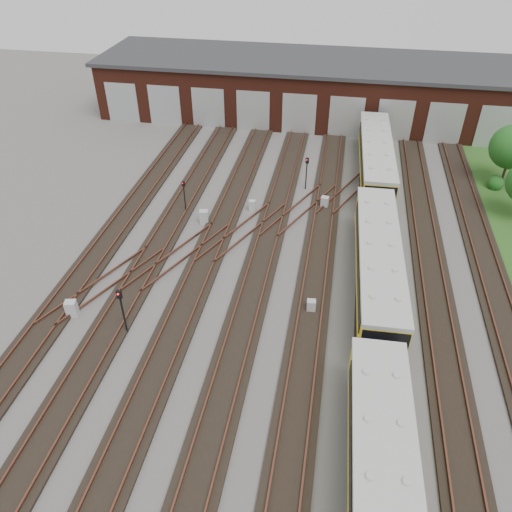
# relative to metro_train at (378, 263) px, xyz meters

# --- Properties ---
(ground) EXTENTS (120.00, 120.00, 0.00)m
(ground) POSITION_rel_metro_train_xyz_m (-6.00, -9.27, -1.92)
(ground) COLOR #4D4A47
(ground) RESTS_ON ground
(track_network) EXTENTS (30.40, 70.00, 0.33)m
(track_network) POSITION_rel_metro_train_xyz_m (-6.17, -8.68, -1.81)
(track_network) COLOR black
(track_network) RESTS_ON ground
(maintenance_shed) EXTENTS (51.00, 12.50, 6.35)m
(maintenance_shed) POSITION_rel_metro_train_xyz_m (-6.01, 30.71, 1.28)
(maintenance_shed) COLOR #4A1D12
(maintenance_shed) RESTS_ON ground
(metro_train) EXTENTS (3.17, 47.09, 3.10)m
(metro_train) POSITION_rel_metro_train_xyz_m (0.00, 0.00, 0.00)
(metro_train) COLOR black
(metro_train) RESTS_ON ground
(signal_mast_0) EXTENTS (0.29, 0.27, 3.35)m
(signal_mast_0) POSITION_rel_metro_train_xyz_m (-14.84, -7.20, 0.24)
(signal_mast_0) COLOR black
(signal_mast_0) RESTS_ON ground
(signal_mast_1) EXTENTS (0.27, 0.25, 2.82)m
(signal_mast_1) POSITION_rel_metro_train_xyz_m (-15.40, 7.00, -0.11)
(signal_mast_1) COLOR black
(signal_mast_1) RESTS_ON ground
(signal_mast_2) EXTENTS (0.30, 0.28, 3.03)m
(signal_mast_2) POSITION_rel_metro_train_xyz_m (-5.95, 12.60, 0.04)
(signal_mast_2) COLOR black
(signal_mast_2) RESTS_ON ground
(signal_mast_3) EXTENTS (0.27, 0.25, 3.26)m
(signal_mast_3) POSITION_rel_metro_train_xyz_m (-0.51, 5.26, 0.15)
(signal_mast_3) COLOR black
(signal_mast_3) RESTS_ON ground
(relay_cabinet_0) EXTENTS (0.79, 0.71, 1.13)m
(relay_cabinet_0) POSITION_rel_metro_train_xyz_m (-18.79, -6.38, -1.35)
(relay_cabinet_0) COLOR #B4B6B9
(relay_cabinet_0) RESTS_ON ground
(relay_cabinet_1) EXTENTS (0.58, 0.50, 0.89)m
(relay_cabinet_1) POSITION_rel_metro_train_xyz_m (-9.98, 8.21, -1.47)
(relay_cabinet_1) COLOR #B4B6B9
(relay_cabinet_1) RESTS_ON ground
(relay_cabinet_2) EXTENTS (0.77, 0.68, 1.12)m
(relay_cabinet_2) POSITION_rel_metro_train_xyz_m (-13.42, 5.57, -1.36)
(relay_cabinet_2) COLOR #B4B6B9
(relay_cabinet_2) RESTS_ON ground
(relay_cabinet_3) EXTENTS (0.69, 0.61, 1.02)m
(relay_cabinet_3) POSITION_rel_metro_train_xyz_m (-4.05, 9.68, -1.41)
(relay_cabinet_3) COLOR #B4B6B9
(relay_cabinet_3) RESTS_ON ground
(relay_cabinet_4) EXTENTS (0.59, 0.51, 0.92)m
(relay_cabinet_4) POSITION_rel_metro_train_xyz_m (-3.98, -3.33, -1.46)
(relay_cabinet_4) COLOR #B4B6B9
(relay_cabinet_4) RESTS_ON ground
(bush_1) EXTENTS (1.42, 1.42, 1.42)m
(bush_1) POSITION_rel_metro_train_xyz_m (10.76, 15.80, -1.21)
(bush_1) COLOR #174D16
(bush_1) RESTS_ON ground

